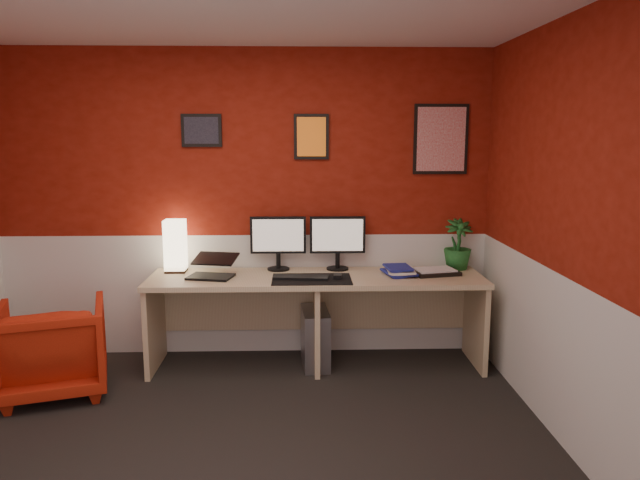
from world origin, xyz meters
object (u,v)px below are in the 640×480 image
at_px(shoji_lamp, 175,247).
at_px(monitor_left, 278,235).
at_px(desk, 316,321).
at_px(laptop, 210,264).
at_px(potted_plant, 458,244).
at_px(pc_tower, 315,337).
at_px(zen_tray, 435,272).
at_px(armchair, 53,348).
at_px(monitor_right, 338,234).

relative_size(shoji_lamp, monitor_left, 0.69).
relative_size(desk, monitor_left, 4.48).
relative_size(laptop, monitor_left, 0.57).
bearing_deg(potted_plant, pc_tower, -170.07).
relative_size(monitor_left, potted_plant, 1.41).
bearing_deg(laptop, desk, 15.22).
distance_m(shoji_lamp, zen_tray, 2.07).
relative_size(laptop, armchair, 0.46).
distance_m(laptop, monitor_left, 0.61).
xyz_separation_m(zen_tray, potted_plant, (0.22, 0.18, 0.19)).
height_order(monitor_right, zen_tray, monitor_right).
height_order(shoji_lamp, monitor_left, monitor_left).
bearing_deg(laptop, pc_tower, 16.31).
bearing_deg(zen_tray, monitor_right, 166.00).
bearing_deg(desk, zen_tray, 2.52).
relative_size(monitor_right, potted_plant, 1.41).
xyz_separation_m(laptop, zen_tray, (1.75, 0.08, -0.09)).
xyz_separation_m(shoji_lamp, monitor_left, (0.82, 0.04, 0.09)).
bearing_deg(desk, armchair, -166.39).
xyz_separation_m(monitor_left, potted_plant, (1.46, -0.01, -0.08)).
distance_m(monitor_left, armchair, 1.85).
bearing_deg(potted_plant, monitor_right, 179.36).
height_order(desk, zen_tray, zen_tray).
bearing_deg(monitor_left, monitor_right, -0.27).
bearing_deg(monitor_right, pc_tower, -131.05).
xyz_separation_m(desk, pc_tower, (-0.01, 0.01, -0.14)).
xyz_separation_m(desk, armchair, (-1.88, -0.46, -0.04)).
bearing_deg(desk, shoji_lamp, 170.33).
bearing_deg(armchair, desk, 176.15).
bearing_deg(monitor_right, potted_plant, -0.64).
distance_m(desk, laptop, 0.94).
distance_m(monitor_right, potted_plant, 0.99).
xyz_separation_m(shoji_lamp, armchair, (-0.76, -0.65, -0.60)).
bearing_deg(pc_tower, zen_tray, -2.55).
height_order(pc_tower, armchair, armchair).
bearing_deg(shoji_lamp, laptop, -36.41).
xyz_separation_m(monitor_left, zen_tray, (1.24, -0.19, -0.28)).
bearing_deg(zen_tray, pc_tower, -178.41).
bearing_deg(armchair, potted_plant, 175.05).
distance_m(monitor_left, zen_tray, 1.29).
bearing_deg(armchair, monitor_left, -173.88).
bearing_deg(shoji_lamp, monitor_right, 1.73).
bearing_deg(pc_tower, desk, -61.67).
height_order(desk, potted_plant, potted_plant).
distance_m(desk, pc_tower, 0.14).
height_order(shoji_lamp, zen_tray, shoji_lamp).
bearing_deg(shoji_lamp, armchair, -139.50).
relative_size(monitor_left, armchair, 0.80).
bearing_deg(armchair, zen_tray, 172.53).
bearing_deg(potted_plant, laptop, -172.65).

